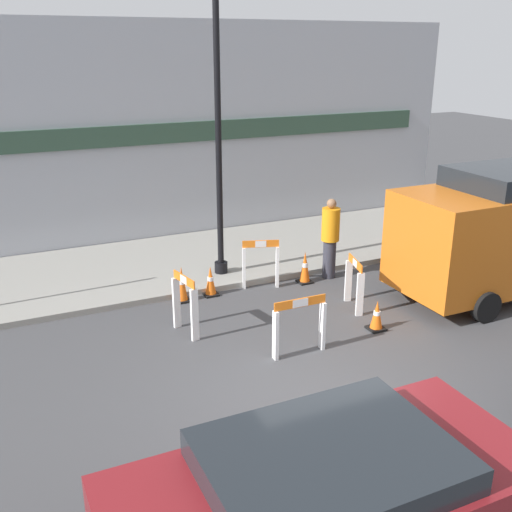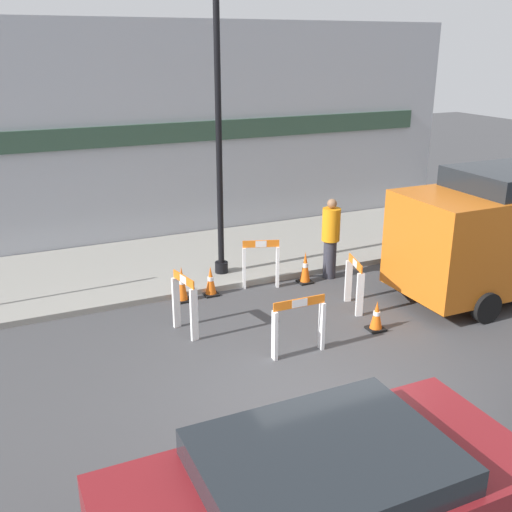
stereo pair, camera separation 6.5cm
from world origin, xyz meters
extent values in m
plane|color=#424244|center=(0.00, 0.00, 0.00)|extent=(60.00, 60.00, 0.00)
cube|color=gray|center=(0.00, 6.43, 0.06)|extent=(18.00, 3.86, 0.12)
cube|color=#A3A8B2|center=(0.00, 8.44, 2.75)|extent=(18.00, 0.12, 5.50)
cube|color=#2D4738|center=(0.00, 8.33, 2.80)|extent=(16.20, 0.10, 0.50)
cylinder|color=black|center=(0.77, 5.24, 0.24)|extent=(0.29, 0.29, 0.24)
cylinder|color=black|center=(0.77, 5.24, 3.02)|extent=(0.13, 0.13, 5.80)
cube|color=white|center=(2.42, 2.28, 0.43)|extent=(0.14, 0.09, 0.87)
cube|color=white|center=(2.61, 2.96, 0.43)|extent=(0.14, 0.09, 0.87)
cube|color=orange|center=(2.51, 2.62, 0.94)|extent=(0.22, 0.74, 0.15)
cube|color=white|center=(2.51, 2.62, 0.94)|extent=(0.09, 0.23, 0.14)
cube|color=white|center=(1.66, 4.24, 0.45)|extent=(0.10, 0.14, 0.90)
cube|color=white|center=(0.98, 4.46, 0.45)|extent=(0.10, 0.14, 0.90)
cube|color=orange|center=(1.32, 4.35, 0.98)|extent=(0.74, 0.27, 0.15)
cube|color=white|center=(1.32, 4.35, 0.98)|extent=(0.23, 0.10, 0.14)
cube|color=white|center=(-0.88, 3.27, 0.48)|extent=(0.14, 0.08, 0.97)
cube|color=white|center=(-0.76, 2.64, 0.48)|extent=(0.14, 0.08, 0.97)
cube|color=orange|center=(-0.82, 2.95, 1.04)|extent=(0.16, 0.70, 0.15)
cube|color=white|center=(-0.82, 2.95, 1.04)|extent=(0.07, 0.21, 0.13)
cube|color=white|center=(0.22, 1.45, 0.43)|extent=(0.06, 0.13, 0.86)
cube|color=white|center=(1.09, 1.44, 0.43)|extent=(0.06, 0.13, 0.86)
cube|color=orange|center=(0.66, 1.45, 0.93)|extent=(0.94, 0.03, 0.15)
cube|color=white|center=(0.66, 1.45, 0.93)|extent=(0.28, 0.03, 0.14)
cube|color=black|center=(2.30, 4.19, 0.02)|extent=(0.30, 0.30, 0.04)
cone|color=orange|center=(2.30, 4.19, 0.38)|extent=(0.22, 0.22, 0.67)
cylinder|color=white|center=(2.30, 4.19, 0.41)|extent=(0.13, 0.13, 0.09)
cube|color=black|center=(0.20, 4.40, 0.02)|extent=(0.30, 0.30, 0.04)
cone|color=orange|center=(0.20, 4.40, 0.33)|extent=(0.22, 0.22, 0.59)
cylinder|color=white|center=(0.20, 4.40, 0.36)|extent=(0.13, 0.13, 0.08)
cube|color=black|center=(2.36, 1.65, 0.02)|extent=(0.30, 0.30, 0.04)
cone|color=orange|center=(2.36, 1.65, 0.30)|extent=(0.22, 0.23, 0.53)
cylinder|color=white|center=(2.36, 1.65, 0.33)|extent=(0.13, 0.13, 0.07)
cube|color=black|center=(-0.43, 4.35, 0.02)|extent=(0.30, 0.30, 0.04)
cone|color=orange|center=(-0.43, 4.35, 0.39)|extent=(0.23, 0.22, 0.70)
cylinder|color=white|center=(-0.43, 4.35, 0.43)|extent=(0.13, 0.13, 0.10)
cylinder|color=#33333D|center=(2.95, 4.25, 0.43)|extent=(0.38, 0.38, 0.86)
cylinder|color=orange|center=(2.95, 4.25, 1.22)|extent=(0.53, 0.53, 0.72)
sphere|color=#8E6647|center=(2.95, 4.25, 1.69)|extent=(0.28, 0.28, 0.21)
cube|color=#1E2328|center=(-1.41, -2.77, 1.42)|extent=(2.13, 1.58, 0.51)
cylinder|color=black|center=(-0.22, -1.91, 0.30)|extent=(0.60, 0.18, 0.60)
cylinder|color=black|center=(4.40, 3.01, 0.30)|extent=(0.60, 0.18, 0.60)
cylinder|color=black|center=(4.40, 1.07, 0.30)|extent=(0.60, 0.18, 0.60)
camera|label=1|loc=(-3.75, -6.33, 4.90)|focal=42.00mm
camera|label=2|loc=(-3.70, -6.36, 4.90)|focal=42.00mm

